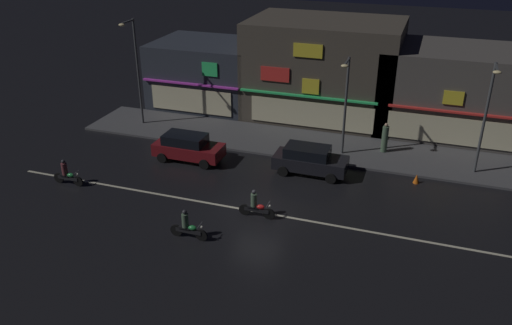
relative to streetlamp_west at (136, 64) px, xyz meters
name	(u,v)px	position (x,y,z in m)	size (l,w,h in m)	color
ground_plane	(257,212)	(11.85, -8.76, -4.52)	(140.00, 140.00, 0.00)	black
lane_divider_stripe	(257,212)	(11.85, -8.76, -4.51)	(29.02, 0.16, 0.01)	beige
sidewalk_far	(301,144)	(11.85, 0.37, -4.45)	(30.55, 4.83, 0.14)	#4C4C4F
storefront_left_block	(454,91)	(21.01, 6.18, -1.59)	(9.84, 6.96, 5.86)	#56514C
storefront_center_block	(324,69)	(11.85, 6.43, -0.96)	(10.85, 7.46, 7.13)	#4C443A
storefront_right_block	(208,73)	(2.69, 6.01, -2.02)	(8.04, 6.62, 5.00)	#2D333D
streetlamp_west	(136,64)	(0.00, 0.00, 0.00)	(0.44, 1.64, 7.46)	#47494C
streetlamp_mid	(345,98)	(14.69, -0.58, -0.66)	(0.44, 1.64, 6.19)	#47494C
streetlamp_east	(487,110)	(22.59, -0.68, -0.46)	(0.44, 1.64, 6.58)	#47494C
pedestrian_on_sidewalk	(385,139)	(17.17, 0.75, -3.48)	(0.40, 0.40, 1.94)	#4C664C
parked_car_near_kerb	(188,147)	(5.73, -4.16, -3.65)	(4.30, 1.98, 1.67)	maroon
parked_car_trailing	(310,160)	(13.32, -3.51, -3.65)	(4.30, 1.98, 1.67)	black
motorcycle_lead	(256,206)	(11.93, -9.22, -3.88)	(1.90, 0.60, 1.52)	black
motorcycle_following	(67,174)	(0.67, -9.37, -3.88)	(1.90, 0.60, 1.52)	black
motorcycle_opposite_lane	(187,227)	(9.51, -12.09, -3.88)	(1.90, 0.60, 1.52)	black
traffic_cone	(416,179)	(19.42, -2.77, -4.24)	(0.36, 0.36, 0.55)	orange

